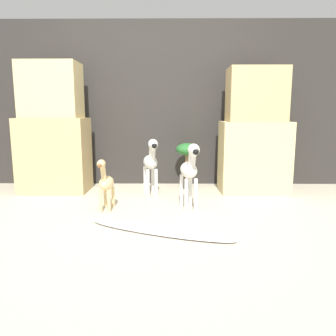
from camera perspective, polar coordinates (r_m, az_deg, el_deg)
The scene contains 9 objects.
ground_plane at distance 3.03m, azimuth -3.63°, elevation -9.42°, with size 14.00×14.00×0.00m, color beige.
wall_back at distance 4.56m, azimuth -2.21°, elevation 11.00°, with size 6.40×0.08×2.20m.
rock_pillar_left at distance 4.33m, azimuth -19.34°, elevation 5.69°, with size 0.83×0.52×1.59m.
rock_pillar_right at distance 4.21m, azimuth 14.83°, elevation 5.32°, with size 0.83×0.52×1.53m.
zebra_right at distance 3.32m, azimuth 3.81°, elevation -0.13°, with size 0.22×0.51×0.70m.
zebra_left at distance 3.87m, azimuth -2.99°, elevation 1.27°, with size 0.24×0.51×0.70m.
giraffe_figurine at distance 3.37m, azimuth -10.80°, elevation -2.42°, with size 0.15×0.40×0.55m.
potted_palm_front at distance 4.29m, azimuth 3.30°, elevation 2.35°, with size 0.29×0.29×0.60m.
surfboard at distance 2.79m, azimuth -1.69°, elevation -10.67°, with size 1.30×0.71×0.08m.
Camera 1 is at (0.22, -2.86, 0.99)m, focal length 35.00 mm.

